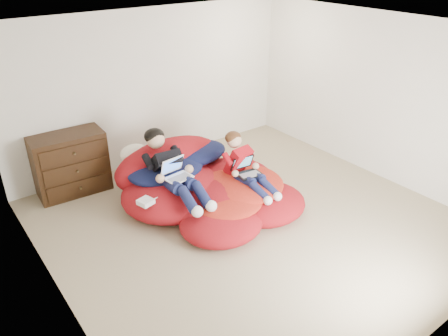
# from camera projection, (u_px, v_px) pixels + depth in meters

# --- Properties ---
(room_shell) EXTENTS (5.10, 5.10, 2.77)m
(room_shell) POSITION_uv_depth(u_px,v_px,m) (251.00, 208.00, 5.79)
(room_shell) COLOR tan
(room_shell) RESTS_ON ground
(dresser) EXTENTS (1.05, 0.60, 0.92)m
(dresser) POSITION_uv_depth(u_px,v_px,m) (71.00, 164.00, 6.40)
(dresser) COLOR black
(dresser) RESTS_ON ground
(beanbag_pile) EXTENTS (2.29, 2.29, 0.86)m
(beanbag_pile) POSITION_uv_depth(u_px,v_px,m) (204.00, 186.00, 6.22)
(beanbag_pile) COLOR #AA131A
(beanbag_pile) RESTS_ON ground
(cream_pillow) EXTENTS (0.42, 0.27, 0.27)m
(cream_pillow) POSITION_uv_depth(u_px,v_px,m) (134.00, 153.00, 6.36)
(cream_pillow) COLOR white
(cream_pillow) RESTS_ON beanbag_pile
(older_boy) EXTENTS (0.41, 1.41, 0.76)m
(older_boy) POSITION_uv_depth(u_px,v_px,m) (170.00, 166.00, 5.87)
(older_boy) COLOR black
(older_boy) RESTS_ON beanbag_pile
(younger_boy) EXTENTS (0.34, 1.03, 0.73)m
(younger_boy) POSITION_uv_depth(u_px,v_px,m) (244.00, 163.00, 6.03)
(younger_boy) COLOR red
(younger_boy) RESTS_ON beanbag_pile
(laptop_white) EXTENTS (0.37, 0.36, 0.25)m
(laptop_white) POSITION_uv_depth(u_px,v_px,m) (176.00, 172.00, 5.78)
(laptop_white) COLOR white
(laptop_white) RESTS_ON older_boy
(laptop_black) EXTENTS (0.36, 0.36, 0.23)m
(laptop_black) POSITION_uv_depth(u_px,v_px,m) (246.00, 169.00, 6.03)
(laptop_black) COLOR black
(laptop_black) RESTS_ON younger_boy
(power_adapter) EXTENTS (0.21, 0.21, 0.06)m
(power_adapter) POSITION_uv_depth(u_px,v_px,m) (146.00, 202.00, 5.55)
(power_adapter) COLOR white
(power_adapter) RESTS_ON beanbag_pile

